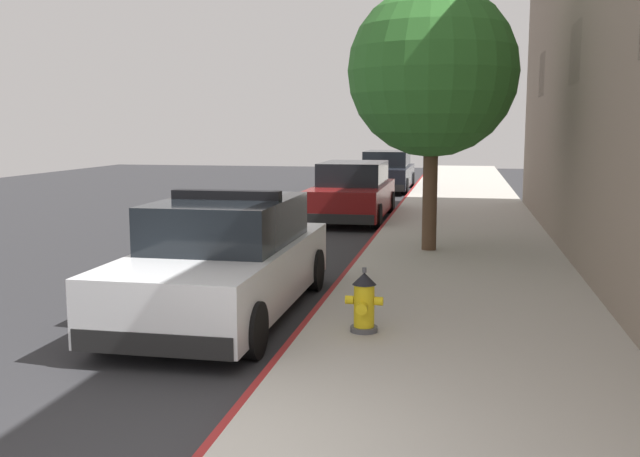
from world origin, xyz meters
TOP-DOWN VIEW (x-y plane):
  - ground_plane at (-4.14, 10.00)m, footprint 32.73×60.00m
  - sidewalk_pavement at (1.86, 10.00)m, footprint 3.72×60.00m
  - curb_painted_edge at (-0.04, 10.00)m, footprint 0.08×60.00m
  - police_cruiser at (-1.27, 4.55)m, footprint 1.94×4.84m
  - parked_car_silver_ahead at (-1.09, 14.80)m, footprint 1.94×4.84m
  - parked_car_dark_far at (-1.08, 23.79)m, footprint 1.94×4.84m
  - fire_hydrant at (0.72, 3.58)m, footprint 0.44×0.40m
  - street_tree at (1.21, 9.45)m, footprint 3.21×3.21m

SIDE VIEW (x-z plane):
  - ground_plane at x=-4.14m, z-range -0.20..0.00m
  - sidewalk_pavement at x=1.86m, z-range 0.00..0.15m
  - curb_painted_edge at x=-0.04m, z-range 0.00..0.15m
  - fire_hydrant at x=0.72m, z-range 0.12..0.88m
  - parked_car_silver_ahead at x=-1.09m, z-range -0.04..1.52m
  - parked_car_dark_far at x=-1.08m, z-range -0.04..1.52m
  - police_cruiser at x=-1.27m, z-range -0.10..1.58m
  - street_tree at x=1.21m, z-range 1.03..6.03m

